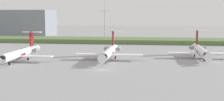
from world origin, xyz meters
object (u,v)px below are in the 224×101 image
Objects in this scene: regional_jet_fourth at (201,51)px; antenna_mast at (105,23)px; regional_jet_second at (20,53)px; regional_jet_third at (109,52)px.

antenna_mast is at bearing 131.30° from regional_jet_fourth.
regional_jet_third is at bearing 13.65° from regional_jet_second.
antenna_mast is (18.86, 60.95, 7.93)m from regional_jet_second.
regional_jet_third is 32.09m from regional_jet_fourth.
regional_jet_second is 64.29m from antenna_mast.
regional_jet_fourth is 1.23× the size of antenna_mast.
antenna_mast reaches higher than regional_jet_fourth.
regional_jet_second is 29.35m from regional_jet_third.
regional_jet_second is 61.44m from regional_jet_fourth.
regional_jet_second is 1.00× the size of regional_jet_fourth.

